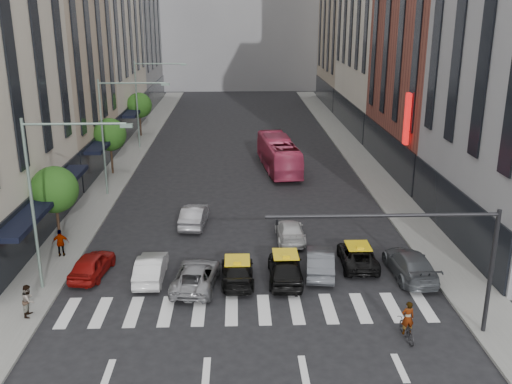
{
  "coord_description": "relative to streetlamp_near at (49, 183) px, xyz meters",
  "views": [
    {
      "loc": [
        -0.64,
        -23.46,
        14.12
      ],
      "look_at": [
        0.43,
        8.05,
        4.0
      ],
      "focal_mm": 40.0,
      "sensor_mm": 36.0,
      "label": 1
    }
  ],
  "objects": [
    {
      "name": "tree_mid",
      "position": [
        -1.76,
        22.0,
        -2.25
      ],
      "size": [
        2.88,
        2.88,
        4.95
      ],
      "color": "black",
      "rests_on": "sidewalk_left"
    },
    {
      "name": "streetlamp_far",
      "position": [
        0.0,
        32.0,
        0.0
      ],
      "size": [
        5.38,
        0.25,
        9.0
      ],
      "color": "gray",
      "rests_on": "sidewalk_left"
    },
    {
      "name": "building_left_b",
      "position": [
        -6.96,
        24.0,
        6.1
      ],
      "size": [
        8.0,
        16.0,
        24.0
      ],
      "primitive_type": "cube",
      "color": "tan",
      "rests_on": "ground"
    },
    {
      "name": "building_left_d",
      "position": [
        -6.96,
        61.0,
        9.1
      ],
      "size": [
        8.0,
        18.0,
        30.0
      ],
      "primitive_type": "cube",
      "color": "gray",
      "rests_on": "ground"
    },
    {
      "name": "sidewalk_left",
      "position": [
        -1.46,
        26.0,
        -5.83
      ],
      "size": [
        3.0,
        96.0,
        0.15
      ],
      "primitive_type": "cube",
      "color": "slate",
      "rests_on": "ground"
    },
    {
      "name": "bus",
      "position": [
        13.19,
        23.19,
        -4.43
      ],
      "size": [
        3.55,
        10.8,
        2.95
      ],
      "primitive_type": "imported",
      "rotation": [
        0.0,
        0.0,
        3.24
      ],
      "color": "#BD375B",
      "rests_on": "ground"
    },
    {
      "name": "taxi_right",
      "position": [
        16.28,
        2.43,
        -5.31
      ],
      "size": [
        2.13,
        4.37,
        1.2
      ],
      "primitive_type": "imported",
      "rotation": [
        0.0,
        0.0,
        3.11
      ],
      "color": "black",
      "rests_on": "ground"
    },
    {
      "name": "building_right_d",
      "position": [
        27.04,
        61.0,
        8.1
      ],
      "size": [
        8.0,
        18.0,
        28.0
      ],
      "primitive_type": "cube",
      "color": "tan",
      "rests_on": "ground"
    },
    {
      "name": "car_grey_curb",
      "position": [
        18.87,
        0.91,
        -5.18
      ],
      "size": [
        2.21,
        5.08,
        1.45
      ],
      "primitive_type": "imported",
      "rotation": [
        0.0,
        0.0,
        3.18
      ],
      "color": "#464A4F",
      "rests_on": "ground"
    },
    {
      "name": "tree_far",
      "position": [
        -1.76,
        38.0,
        -2.25
      ],
      "size": [
        2.88,
        2.88,
        4.95
      ],
      "color": "black",
      "rests_on": "sidewalk_left"
    },
    {
      "name": "car_row2_left",
      "position": [
        6.43,
        9.16,
        -5.19
      ],
      "size": [
        1.93,
        4.47,
        1.43
      ],
      "primitive_type": "imported",
      "rotation": [
        0.0,
        0.0,
        3.04
      ],
      "color": "gray",
      "rests_on": "ground"
    },
    {
      "name": "car_grey_mid",
      "position": [
        13.97,
        1.48,
        -5.2
      ],
      "size": [
        2.01,
        4.42,
        1.41
      ],
      "primitive_type": "imported",
      "rotation": [
        0.0,
        0.0,
        3.02
      ],
      "color": "#46494F",
      "rests_on": "ground"
    },
    {
      "name": "taxi_center",
      "position": [
        11.94,
        0.62,
        -5.13
      ],
      "size": [
        1.95,
        4.57,
        1.54
      ],
      "primitive_type": "imported",
      "rotation": [
        0.0,
        0.0,
        3.11
      ],
      "color": "black",
      "rests_on": "ground"
    },
    {
      "name": "pedestrian_near",
      "position": [
        -0.59,
        -2.92,
        -4.96
      ],
      "size": [
        0.62,
        0.78,
        1.59
      ],
      "primitive_type": "imported",
      "rotation": [
        0.0,
        0.0,
        1.59
      ],
      "color": "gray",
      "rests_on": "sidewalk_left"
    },
    {
      "name": "ground",
      "position": [
        10.04,
        -4.0,
        -5.9
      ],
      "size": [
        160.0,
        160.0,
        0.0
      ],
      "primitive_type": "plane",
      "color": "black",
      "rests_on": "ground"
    },
    {
      "name": "traffic_signal",
      "position": [
        17.74,
        -5.0,
        -1.43
      ],
      "size": [
        10.1,
        0.2,
        6.0
      ],
      "color": "black",
      "rests_on": "ground"
    },
    {
      "name": "tree_near",
      "position": [
        -1.76,
        6.0,
        -2.25
      ],
      "size": [
        2.88,
        2.88,
        4.95
      ],
      "color": "black",
      "rests_on": "sidewalk_left"
    },
    {
      "name": "sidewalk_right",
      "position": [
        21.54,
        26.0,
        -5.83
      ],
      "size": [
        3.0,
        96.0,
        0.15
      ],
      "primitive_type": "cube",
      "color": "slate",
      "rests_on": "ground"
    },
    {
      "name": "car_red",
      "position": [
        1.3,
        1.6,
        -5.23
      ],
      "size": [
        2.12,
        4.15,
        1.35
      ],
      "primitive_type": "imported",
      "rotation": [
        0.0,
        0.0,
        3.0
      ],
      "color": "maroon",
      "rests_on": "ground"
    },
    {
      "name": "pedestrian_far",
      "position": [
        -1.08,
        3.99,
        -4.92
      ],
      "size": [
        1.02,
        0.53,
        1.66
      ],
      "primitive_type": "imported",
      "rotation": [
        0.0,
        0.0,
        3.27
      ],
      "color": "gray",
      "rests_on": "sidewalk_left"
    },
    {
      "name": "motorcycle",
      "position": [
        16.9,
        -5.32,
        -5.45
      ],
      "size": [
        0.73,
        1.77,
        0.91
      ],
      "primitive_type": "imported",
      "rotation": [
        0.0,
        0.0,
        3.21
      ],
      "color": "black",
      "rests_on": "ground"
    },
    {
      "name": "car_row2_right",
      "position": [
        12.73,
        6.31,
        -5.28
      ],
      "size": [
        1.76,
        4.28,
        1.24
      ],
      "primitive_type": "imported",
      "rotation": [
        0.0,
        0.0,
        3.15
      ],
      "color": "#BCBCBC",
      "rests_on": "ground"
    },
    {
      "name": "car_silver",
      "position": [
        7.14,
        0.07,
        -5.25
      ],
      "size": [
        2.67,
        4.89,
        1.3
      ],
      "primitive_type": "imported",
      "rotation": [
        0.0,
        0.0,
        3.03
      ],
      "color": "gray",
      "rests_on": "ground"
    },
    {
      "name": "car_white_front",
      "position": [
        4.63,
        1.03,
        -5.22
      ],
      "size": [
        1.45,
        4.15,
        1.37
      ],
      "primitive_type": "imported",
      "rotation": [
        0.0,
        0.0,
        3.14
      ],
      "color": "silver",
      "rests_on": "ground"
    },
    {
      "name": "liberty_sign",
      "position": [
        22.64,
        16.0,
        0.1
      ],
      "size": [
        0.3,
        0.7,
        4.0
      ],
      "color": "red",
      "rests_on": "ground"
    },
    {
      "name": "streetlamp_mid",
      "position": [
        0.0,
        16.0,
        0.0
      ],
      "size": [
        5.38,
        0.25,
        9.0
      ],
      "color": "gray",
      "rests_on": "sidewalk_left"
    },
    {
      "name": "streetlamp_near",
      "position": [
        0.0,
        0.0,
        0.0
      ],
      "size": [
        5.38,
        0.25,
        9.0
      ],
      "color": "gray",
      "rests_on": "sidewalk_left"
    },
    {
      "name": "taxi_left",
      "position": [
        9.34,
        0.58,
        -5.28
      ],
      "size": [
        1.82,
        4.33,
        1.25
      ],
      "primitive_type": "imported",
      "rotation": [
        0.0,
        0.0,
        3.16
      ],
      "color": "black",
      "rests_on": "ground"
    },
    {
      "name": "building_right_b",
      "position": [
        27.04,
        23.0,
        7.1
      ],
      "size": [
        8.0,
        18.0,
        26.0
      ],
      "primitive_type": "cube",
      "color": "brown",
      "rests_on": "ground"
    },
    {
      "name": "rider",
      "position": [
        16.9,
        -5.32,
        -4.19
      ],
      "size": [
        0.61,
        0.43,
        1.61
      ],
      "primitive_type": "imported",
      "rotation": [
        0.0,
        0.0,
        3.21
      ],
      "color": "gray",
      "rests_on": "motorcycle"
    }
  ]
}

